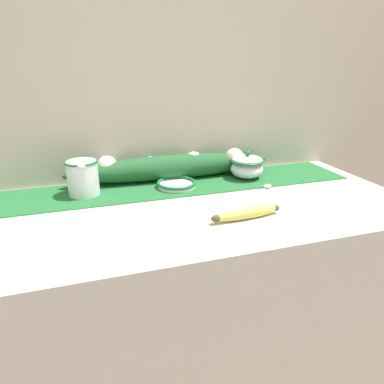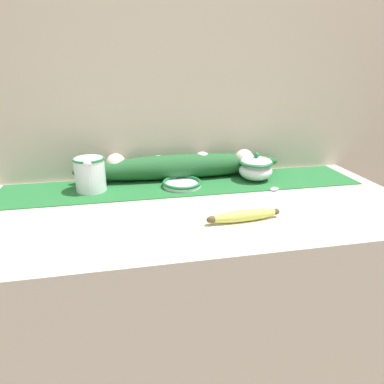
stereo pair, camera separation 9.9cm
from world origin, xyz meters
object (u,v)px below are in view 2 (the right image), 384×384
sugar_bowl (256,168)px  banana (244,216)px  small_dish (182,183)px  cream_pitcher (90,173)px  spoon (272,190)px

sugar_bowl → banana: bearing=-116.0°
small_dish → banana: banana is taller
cream_pitcher → banana: size_ratio=0.58×
cream_pitcher → spoon: bearing=-11.5°
small_dish → banana: bearing=-68.7°
banana → spoon: (0.17, 0.20, -0.01)m
cream_pitcher → sugar_bowl: (0.58, -0.00, -0.02)m
sugar_bowl → small_dish: sugar_bowl is taller
cream_pitcher → spoon: cream_pitcher is taller
banana → spoon: size_ratio=1.36×
banana → spoon: 0.26m
cream_pitcher → spoon: (0.59, -0.12, -0.06)m
sugar_bowl → spoon: sugar_bowl is taller
sugar_bowl → small_dish: 0.28m
small_dish → sugar_bowl: bearing=3.9°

